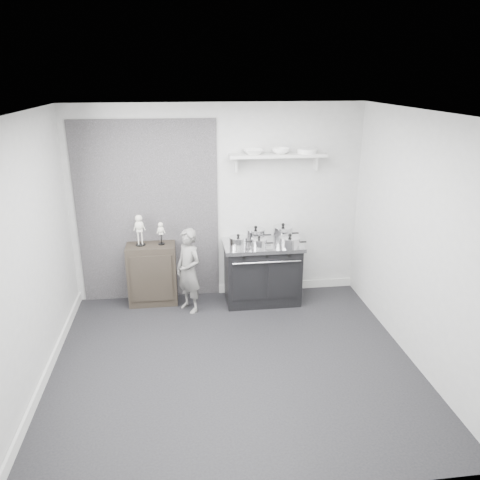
% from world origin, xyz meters
% --- Properties ---
extents(ground, '(4.00, 4.00, 0.00)m').
position_xyz_m(ground, '(0.00, 0.00, 0.00)').
color(ground, black).
rests_on(ground, ground).
extents(room_shell, '(4.02, 3.62, 2.71)m').
position_xyz_m(room_shell, '(-0.09, 0.15, 1.64)').
color(room_shell, '#AEADAB').
rests_on(room_shell, ground).
extents(wall_shelf, '(1.30, 0.26, 0.24)m').
position_xyz_m(wall_shelf, '(0.80, 1.68, 2.01)').
color(wall_shelf, silver).
rests_on(wall_shelf, room_shell).
extents(stove, '(1.07, 0.67, 0.86)m').
position_xyz_m(stove, '(0.58, 1.48, 0.43)').
color(stove, black).
rests_on(stove, ground).
extents(side_cabinet, '(0.66, 0.38, 0.86)m').
position_xyz_m(side_cabinet, '(-0.94, 1.61, 0.43)').
color(side_cabinet, black).
rests_on(side_cabinet, ground).
extents(child, '(0.48, 0.50, 1.16)m').
position_xyz_m(child, '(-0.44, 1.30, 0.58)').
color(child, slate).
rests_on(child, ground).
extents(pot_front_left, '(0.33, 0.24, 0.17)m').
position_xyz_m(pot_front_left, '(0.24, 1.40, 0.92)').
color(pot_front_left, silver).
rests_on(pot_front_left, stove).
extents(pot_back_left, '(0.35, 0.26, 0.22)m').
position_xyz_m(pot_back_left, '(0.50, 1.59, 0.94)').
color(pot_back_left, silver).
rests_on(pot_back_left, stove).
extents(pot_back_right, '(0.36, 0.27, 0.24)m').
position_xyz_m(pot_back_right, '(0.88, 1.58, 0.96)').
color(pot_back_right, silver).
rests_on(pot_back_right, stove).
extents(pot_front_right, '(0.37, 0.28, 0.19)m').
position_xyz_m(pot_front_right, '(0.91, 1.28, 0.93)').
color(pot_front_right, silver).
rests_on(pot_front_right, stove).
extents(pot_front_center, '(0.30, 0.21, 0.16)m').
position_xyz_m(pot_front_center, '(0.51, 1.33, 0.92)').
color(pot_front_center, silver).
rests_on(pot_front_center, stove).
extents(skeleton_full, '(0.14, 0.09, 0.49)m').
position_xyz_m(skeleton_full, '(-1.07, 1.61, 1.10)').
color(skeleton_full, beige).
rests_on(skeleton_full, side_cabinet).
extents(skeleton_torso, '(0.10, 0.06, 0.36)m').
position_xyz_m(skeleton_torso, '(-0.79, 1.61, 1.04)').
color(skeleton_torso, beige).
rests_on(skeleton_torso, side_cabinet).
extents(bowl_large, '(0.28, 0.28, 0.07)m').
position_xyz_m(bowl_large, '(0.47, 1.67, 2.07)').
color(bowl_large, white).
rests_on(bowl_large, wall_shelf).
extents(bowl_small, '(0.24, 0.24, 0.07)m').
position_xyz_m(bowl_small, '(0.84, 1.67, 2.08)').
color(bowl_small, white).
rests_on(bowl_small, wall_shelf).
extents(plate_stack, '(0.27, 0.27, 0.06)m').
position_xyz_m(plate_stack, '(1.20, 1.67, 2.07)').
color(plate_stack, white).
rests_on(plate_stack, wall_shelf).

